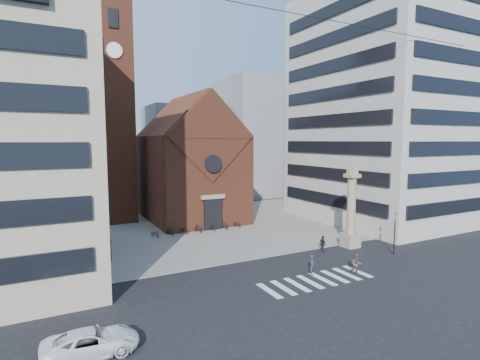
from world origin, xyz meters
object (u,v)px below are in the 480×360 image
pedestrian_0 (312,265)px  lion_column (351,215)px  traffic_light (395,232)px  white_car (91,342)px  scooter_0 (155,234)px  pedestrian_2 (323,244)px  pedestrian_1 (356,264)px

pedestrian_0 → lion_column: bearing=-6.9°
traffic_light → white_car: (-28.96, -4.86, -1.60)m
pedestrian_0 → scooter_0: 20.30m
lion_column → scooter_0: lion_column is taller
white_car → pedestrian_2: pedestrian_2 is taller
traffic_light → pedestrian_0: (-11.03, -0.88, -1.40)m
white_car → pedestrian_2: bearing=-66.7°
traffic_light → pedestrian_2: 7.16m
white_car → pedestrian_1: bearing=-81.4°
pedestrian_2 → lion_column: bearing=-82.6°
traffic_light → white_car: 29.41m
pedestrian_0 → scooter_0: size_ratio=1.08×
pedestrian_0 → pedestrian_1: bearing=-61.3°
pedestrian_2 → pedestrian_0: bearing=140.2°
lion_column → pedestrian_1: (-5.63, -6.55, -2.53)m
white_car → pedestrian_2: 24.83m
traffic_light → white_car: bearing=-170.5°
traffic_light → pedestrian_0: bearing=-175.4°
pedestrian_2 → scooter_0: size_ratio=1.03×
pedestrian_0 → pedestrian_2: size_ratio=1.05×
pedestrian_0 → scooter_0: bearing=79.6°
pedestrian_0 → traffic_light: bearing=-30.7°
white_car → pedestrian_2: size_ratio=2.93×
pedestrian_1 → pedestrian_0: bearing=-174.0°
white_car → pedestrian_0: (17.93, 3.98, 0.20)m
pedestrian_2 → white_car: bearing=118.3°
pedestrian_0 → pedestrian_2: bearing=7.5°
pedestrian_0 → scooter_0: (-8.55, 18.41, -0.41)m
traffic_light → pedestrian_2: size_ratio=2.53×
pedestrian_0 → pedestrian_2: 7.18m
white_car → pedestrian_1: size_ratio=2.69×
traffic_light → pedestrian_1: bearing=-161.5°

